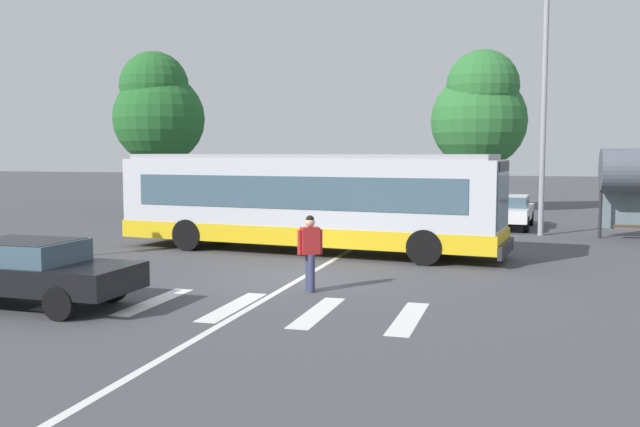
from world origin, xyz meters
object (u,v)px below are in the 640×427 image
(parked_car_blue, at_px, (319,206))
(twin_arm_street_lamp, at_px, (545,73))
(foreground_sedan, at_px, (27,269))
(parked_car_champagne, at_px, (380,207))
(parked_car_red, at_px, (438,208))
(parked_car_white, at_px, (508,210))
(background_tree_right, at_px, (480,111))
(background_tree_left, at_px, (158,109))
(city_transit_bus, at_px, (307,201))
(pedestrian_crossing_street, at_px, (310,249))

(parked_car_blue, relative_size, twin_arm_street_lamp, 0.46)
(foreground_sedan, relative_size, parked_car_champagne, 1.00)
(parked_car_red, relative_size, parked_car_white, 0.97)
(parked_car_blue, relative_size, parked_car_champagne, 0.99)
(foreground_sedan, xyz_separation_m, background_tree_right, (7.49, 25.63, 4.50))
(parked_car_blue, bearing_deg, twin_arm_street_lamp, -13.79)
(foreground_sedan, bearing_deg, background_tree_left, 112.32)
(background_tree_left, distance_m, background_tree_right, 16.79)
(city_transit_bus, relative_size, pedestrian_crossing_street, 7.23)
(parked_car_red, xyz_separation_m, background_tree_right, (1.23, 7.73, 4.50))
(parked_car_red, height_order, twin_arm_street_lamp, twin_arm_street_lamp)
(pedestrian_crossing_street, relative_size, foreground_sedan, 0.38)
(parked_car_red, bearing_deg, parked_car_white, -0.55)
(background_tree_right, bearing_deg, twin_arm_street_lamp, -74.17)
(parked_car_champagne, distance_m, twin_arm_street_lamp, 8.73)
(city_transit_bus, height_order, background_tree_right, background_tree_right)
(parked_car_white, relative_size, background_tree_right, 0.55)
(foreground_sedan, distance_m, twin_arm_street_lamp, 19.37)
(parked_car_blue, distance_m, twin_arm_street_lamp, 10.91)
(city_transit_bus, xyz_separation_m, parked_car_white, (5.94, 8.88, -0.82))
(pedestrian_crossing_street, height_order, background_tree_right, background_tree_right)
(pedestrian_crossing_street, xyz_separation_m, background_tree_right, (2.40, 22.61, 4.29))
(foreground_sedan, xyz_separation_m, parked_car_champagne, (3.77, 17.81, 0.00))
(pedestrian_crossing_street, distance_m, parked_car_white, 15.39)
(parked_car_blue, bearing_deg, background_tree_left, 160.51)
(foreground_sedan, bearing_deg, parked_car_blue, 86.57)
(city_transit_bus, xyz_separation_m, background_tree_left, (-11.90, 12.27, 3.78))
(foreground_sedan, bearing_deg, parked_car_white, 62.94)
(parked_car_red, bearing_deg, background_tree_right, 80.96)
(twin_arm_street_lamp, distance_m, background_tree_right, 10.55)
(foreground_sedan, height_order, parked_car_champagne, same)
(city_transit_bus, relative_size, parked_car_blue, 2.75)
(city_transit_bus, xyz_separation_m, parked_car_champagne, (0.59, 8.83, -0.82))
(foreground_sedan, height_order, background_tree_right, background_tree_right)
(parked_car_blue, xyz_separation_m, background_tree_right, (6.42, 7.84, 4.50))
(parked_car_blue, height_order, parked_car_white, same)
(pedestrian_crossing_street, bearing_deg, city_transit_bus, 107.69)
(parked_car_champagne, relative_size, parked_car_red, 1.01)
(parked_car_white, bearing_deg, background_tree_right, 101.89)
(parked_car_champagne, distance_m, background_tree_right, 9.75)
(pedestrian_crossing_street, bearing_deg, parked_car_white, 74.78)
(city_transit_bus, height_order, parked_car_red, city_transit_bus)
(city_transit_bus, distance_m, background_tree_right, 17.58)
(parked_car_blue, height_order, twin_arm_street_lamp, twin_arm_street_lamp)
(pedestrian_crossing_street, relative_size, parked_car_blue, 0.38)
(parked_car_champagne, bearing_deg, twin_arm_street_lamp, -19.29)
(city_transit_bus, height_order, pedestrian_crossing_street, city_transit_bus)
(foreground_sedan, bearing_deg, background_tree_right, 73.71)
(city_transit_bus, height_order, parked_car_white, city_transit_bus)
(parked_car_blue, height_order, background_tree_left, background_tree_left)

